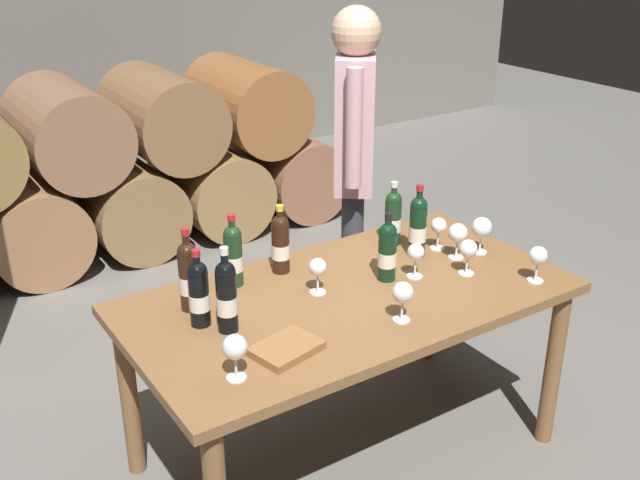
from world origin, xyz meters
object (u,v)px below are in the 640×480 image
Objects in this scene: wine_glass_4 at (538,257)px; wine_glass_8 at (468,250)px; wine_glass_1 at (235,348)px; wine_glass_0 at (318,269)px; dining_table at (348,315)px; wine_bottle_4 at (233,255)px; wine_bottle_6 at (387,251)px; wine_glass_2 at (458,234)px; wine_glass_5 at (482,228)px; wine_bottle_3 at (418,226)px; tasting_notebook at (286,348)px; wine_bottle_5 at (189,275)px; wine_glass_7 at (439,227)px; wine_glass_6 at (416,254)px; wine_glass_3 at (403,294)px; wine_bottle_2 at (280,243)px; wine_bottle_7 at (199,293)px; wine_bottle_0 at (393,217)px; sommelier_presenting at (354,150)px; wine_bottle_1 at (227,295)px.

wine_glass_4 and wine_glass_8 have the same top height.
wine_glass_1 is 1.30m from wine_glass_4.
dining_table is at bearing -37.19° from wine_glass_0.
wine_bottle_4 is 1.04× the size of wine_bottle_6.
dining_table is 10.97× the size of wine_glass_2.
wine_glass_5 is (0.49, -0.02, -0.01)m from wine_bottle_6.
tasting_notebook is at bearing -157.60° from wine_bottle_3.
wine_bottle_5 is 2.05× the size of wine_glass_2.
wine_glass_6 is at bearing -148.83° from wine_glass_7.
wine_bottle_2 is at bearing 105.18° from wine_glass_3.
wine_glass_2 reaches higher than wine_glass_4.
wine_bottle_7 reaches higher than dining_table.
wine_bottle_7 is at bearing 175.65° from wine_glass_2.
wine_glass_0 is (-0.29, 0.05, -0.02)m from wine_bottle_6.
wine_bottle_6 is at bearing 19.38° from wine_glass_1.
wine_bottle_7 reaches higher than wine_glass_2.
wine_bottle_0 reaches higher than wine_bottle_6.
dining_table is 5.79× the size of wine_bottle_4.
wine_bottle_2 is 0.62m from tasting_notebook.
dining_table is 10.58× the size of wine_glass_5.
dining_table is at bearing -69.33° from wine_bottle_2.
wine_glass_7 is at bearing -89.81° from sommelier_presenting.
wine_glass_4 is at bearing -37.65° from wine_glass_6.
wine_bottle_1 is at bearing -164.01° from wine_bottle_0.
dining_table is at bearing -43.34° from wine_bottle_4.
wine_bottle_6 is 0.49m from wine_glass_5.
wine_bottle_6 is 0.12m from wine_glass_6.
wine_bottle_0 is 0.99m from tasting_notebook.
wine_bottle_3 is 0.50m from wine_glass_4.
wine_glass_4 is (0.79, -0.63, -0.02)m from wine_bottle_2.
wine_glass_8 is at bearing -35.03° from wine_bottle_2.
wine_glass_0 reaches higher than tasting_notebook.
wine_bottle_5 is at bearing 157.89° from dining_table.
wine_bottle_4 is (-0.76, 0.03, 0.00)m from wine_bottle_0.
wine_glass_0 is (-0.09, 0.07, 0.19)m from dining_table.
sommelier_presenting is at bearing 74.93° from wine_bottle_0.
wine_bottle_5 reaches higher than wine_glass_7.
wine_bottle_6 is 1.86× the size of wine_glass_3.
dining_table is 10.99× the size of wine_glass_1.
wine_glass_5 is at bearing -1.38° from tasting_notebook.
wine_glass_7 is (0.13, -0.15, -0.02)m from wine_bottle_0.
wine_bottle_1 is 0.11m from wine_bottle_7.
wine_bottle_0 reaches higher than wine_glass_6.
wine_bottle_6 is at bearing -132.10° from wine_bottle_0.
wine_bottle_7 is at bearing 175.32° from wine_glass_5.
wine_glass_1 is 0.95m from wine_glass_6.
wine_bottle_4 is at bearing 162.92° from wine_glass_5.
wine_glass_0 is at bearing 174.60° from wine_glass_5.
wine_bottle_4 is at bearing 151.82° from wine_glass_6.
wine_glass_3 is at bearing -81.53° from dining_table.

